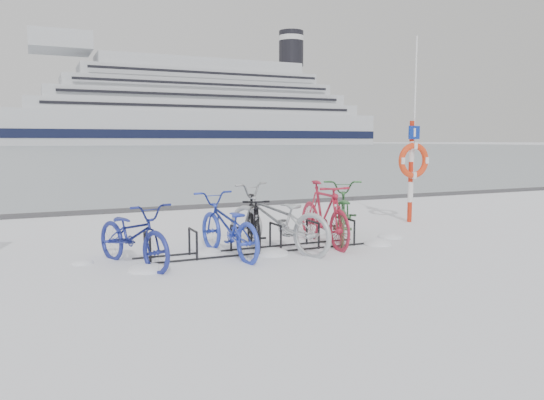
# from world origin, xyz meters

# --- Properties ---
(ground) EXTENTS (900.00, 900.00, 0.00)m
(ground) POSITION_xyz_m (0.00, 0.00, 0.00)
(ground) COLOR white
(ground) RESTS_ON ground
(ice_sheet) EXTENTS (400.00, 298.00, 0.02)m
(ice_sheet) POSITION_xyz_m (0.00, 155.00, 0.01)
(ice_sheet) COLOR #A6B1BB
(ice_sheet) RESTS_ON ground
(quay_edge) EXTENTS (400.00, 0.25, 0.10)m
(quay_edge) POSITION_xyz_m (0.00, 5.90, 0.05)
(quay_edge) COLOR #3F3F42
(quay_edge) RESTS_ON ground
(bike_rack) EXTENTS (4.00, 0.48, 0.46)m
(bike_rack) POSITION_xyz_m (0.00, 0.00, 0.18)
(bike_rack) COLOR black
(bike_rack) RESTS_ON ground
(lifebuoy_station) EXTENTS (0.80, 0.23, 4.17)m
(lifebuoy_station) POSITION_xyz_m (4.47, 1.53, 1.40)
(lifebuoy_station) COLOR red
(lifebuoy_station) RESTS_ON ground
(cruise_ferry) EXTENTS (150.73, 28.40, 49.53)m
(cruise_ferry) POSITION_xyz_m (60.02, 206.15, 13.49)
(cruise_ferry) COLOR silver
(cruise_ferry) RESTS_ON ground
(bike_0) EXTENTS (1.30, 2.01, 1.00)m
(bike_0) POSITION_xyz_m (-2.03, -0.14, 0.50)
(bike_0) COLOR navy
(bike_0) RESTS_ON ground
(bike_1) EXTENTS (0.94, 2.06, 1.04)m
(bike_1) POSITION_xyz_m (-0.52, -0.07, 0.52)
(bike_1) COLOR #293EBC
(bike_1) RESTS_ON ground
(bike_2) EXTENTS (0.84, 1.66, 0.96)m
(bike_2) POSITION_xyz_m (0.08, 0.30, 0.48)
(bike_2) COLOR black
(bike_2) RESTS_ON ground
(bike_3) EXTENTS (1.63, 2.34, 1.16)m
(bike_3) POSITION_xyz_m (0.35, -0.07, 0.58)
(bike_3) COLOR #A5A9AD
(bike_3) RESTS_ON ground
(bike_4) EXTENTS (0.68, 1.98, 1.17)m
(bike_4) POSITION_xyz_m (1.35, 0.07, 0.59)
(bike_4) COLOR #B12239
(bike_4) RESTS_ON ground
(bike_5) EXTENTS (1.75, 2.19, 1.11)m
(bike_5) POSITION_xyz_m (1.89, 0.35, 0.56)
(bike_5) COLOR #356C38
(bike_5) RESTS_ON ground
(snow_drifts) EXTENTS (6.00, 1.45, 0.20)m
(snow_drifts) POSITION_xyz_m (0.35, -0.10, 0.00)
(snow_drifts) COLOR white
(snow_drifts) RESTS_ON ground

